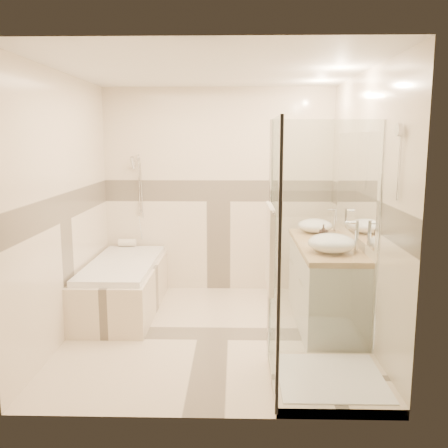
{
  "coord_description": "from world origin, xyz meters",
  "views": [
    {
      "loc": [
        0.22,
        -4.64,
        1.89
      ],
      "look_at": [
        0.1,
        0.25,
        1.05
      ],
      "focal_mm": 40.0,
      "sensor_mm": 36.0,
      "label": 1
    }
  ],
  "objects_px": {
    "vanity": "(324,284)",
    "vessel_sink_far": "(332,243)",
    "shower_enclosure": "(315,321)",
    "amenity_bottle_a": "(323,233)",
    "vessel_sink_near": "(315,226)",
    "bathtub": "(123,284)",
    "amenity_bottle_b": "(325,238)"
  },
  "relations": [
    {
      "from": "vanity",
      "to": "amenity_bottle_a",
      "type": "distance_m",
      "value": 0.52
    },
    {
      "from": "bathtub",
      "to": "amenity_bottle_b",
      "type": "height_order",
      "value": "amenity_bottle_b"
    },
    {
      "from": "vanity",
      "to": "shower_enclosure",
      "type": "distance_m",
      "value": 1.31
    },
    {
      "from": "bathtub",
      "to": "vanity",
      "type": "height_order",
      "value": "vanity"
    },
    {
      "from": "vessel_sink_near",
      "to": "amenity_bottle_a",
      "type": "relative_size",
      "value": 2.1
    },
    {
      "from": "vanity",
      "to": "amenity_bottle_a",
      "type": "xyz_separation_m",
      "value": [
        -0.02,
        0.04,
        0.52
      ]
    },
    {
      "from": "vessel_sink_near",
      "to": "amenity_bottle_b",
      "type": "xyz_separation_m",
      "value": [
        0.0,
        -0.64,
        -0.01
      ]
    },
    {
      "from": "shower_enclosure",
      "to": "vessel_sink_near",
      "type": "relative_size",
      "value": 5.31
    },
    {
      "from": "shower_enclosure",
      "to": "amenity_bottle_a",
      "type": "height_order",
      "value": "shower_enclosure"
    },
    {
      "from": "vanity",
      "to": "vessel_sink_near",
      "type": "bearing_deg",
      "value": 91.96
    },
    {
      "from": "vanity",
      "to": "vessel_sink_far",
      "type": "height_order",
      "value": "vessel_sink_far"
    },
    {
      "from": "vessel_sink_far",
      "to": "amenity_bottle_b",
      "type": "height_order",
      "value": "vessel_sink_far"
    },
    {
      "from": "bathtub",
      "to": "vessel_sink_near",
      "type": "bearing_deg",
      "value": 6.3
    },
    {
      "from": "amenity_bottle_a",
      "to": "amenity_bottle_b",
      "type": "height_order",
      "value": "amenity_bottle_a"
    },
    {
      "from": "amenity_bottle_a",
      "to": "shower_enclosure",
      "type": "bearing_deg",
      "value": -101.72
    },
    {
      "from": "bathtub",
      "to": "amenity_bottle_b",
      "type": "distance_m",
      "value": 2.25
    },
    {
      "from": "shower_enclosure",
      "to": "amenity_bottle_b",
      "type": "xyz_separation_m",
      "value": [
        0.27,
        1.22,
        0.41
      ]
    },
    {
      "from": "vessel_sink_near",
      "to": "vessel_sink_far",
      "type": "xyz_separation_m",
      "value": [
        0.0,
        -0.99,
        0.01
      ]
    },
    {
      "from": "shower_enclosure",
      "to": "vessel_sink_far",
      "type": "distance_m",
      "value": 1.0
    },
    {
      "from": "vessel_sink_far",
      "to": "amenity_bottle_b",
      "type": "xyz_separation_m",
      "value": [
        0.0,
        0.36,
        -0.02
      ]
    },
    {
      "from": "vessel_sink_far",
      "to": "bathtub",
      "type": "bearing_deg",
      "value": 160.37
    },
    {
      "from": "vessel_sink_near",
      "to": "bathtub",
      "type": "bearing_deg",
      "value": -173.7
    },
    {
      "from": "vessel_sink_near",
      "to": "amenity_bottle_a",
      "type": "height_order",
      "value": "amenity_bottle_a"
    },
    {
      "from": "bathtub",
      "to": "amenity_bottle_a",
      "type": "relative_size",
      "value": 9.28
    },
    {
      "from": "vanity",
      "to": "vessel_sink_near",
      "type": "relative_size",
      "value": 4.22
    },
    {
      "from": "bathtub",
      "to": "vanity",
      "type": "xyz_separation_m",
      "value": [
        2.15,
        -0.35,
        0.12
      ]
    },
    {
      "from": "vessel_sink_far",
      "to": "amenity_bottle_a",
      "type": "bearing_deg",
      "value": 90.0
    },
    {
      "from": "amenity_bottle_b",
      "to": "vessel_sink_far",
      "type": "bearing_deg",
      "value": -90.0
    },
    {
      "from": "shower_enclosure",
      "to": "vessel_sink_far",
      "type": "relative_size",
      "value": 4.66
    },
    {
      "from": "shower_enclosure",
      "to": "vessel_sink_near",
      "type": "distance_m",
      "value": 1.92
    },
    {
      "from": "shower_enclosure",
      "to": "vessel_sink_near",
      "type": "xyz_separation_m",
      "value": [
        0.27,
        1.86,
        0.42
      ]
    },
    {
      "from": "vanity",
      "to": "shower_enclosure",
      "type": "height_order",
      "value": "shower_enclosure"
    }
  ]
}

